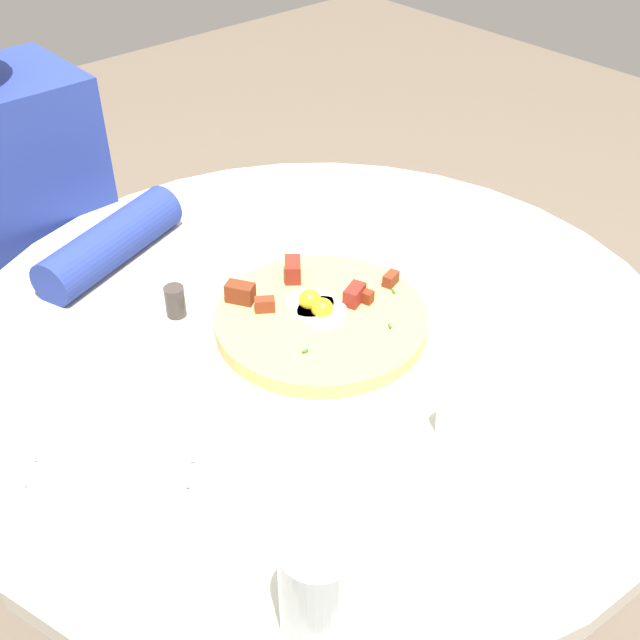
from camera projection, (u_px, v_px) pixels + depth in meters
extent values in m
plane|color=#6B5B4C|center=(318.00, 621.00, 1.50)|extent=(6.00, 6.00, 0.00)
cylinder|color=beige|center=(317.00, 339.00, 1.07)|extent=(1.00, 1.00, 0.03)
cylinder|color=#333338|center=(318.00, 507.00, 1.29)|extent=(0.12, 0.12, 0.68)
cylinder|color=#333338|center=(318.00, 618.00, 1.49)|extent=(0.45, 0.45, 0.02)
cube|color=#2D2D33|center=(47.00, 422.00, 1.60)|extent=(0.32, 0.28, 0.45)
cylinder|color=navy|center=(111.00, 243.00, 1.18)|extent=(0.27, 0.15, 0.07)
cylinder|color=silver|center=(323.00, 329.00, 1.05)|extent=(0.34, 0.34, 0.01)
cylinder|color=#DDB662|center=(323.00, 319.00, 1.04)|extent=(0.28, 0.28, 0.02)
cylinder|color=white|center=(307.00, 305.00, 1.04)|extent=(0.06, 0.06, 0.01)
sphere|color=yellow|center=(307.00, 302.00, 1.04)|extent=(0.03, 0.03, 0.03)
cylinder|color=white|center=(323.00, 312.00, 1.03)|extent=(0.07, 0.07, 0.01)
sphere|color=yellow|center=(323.00, 309.00, 1.03)|extent=(0.03, 0.03, 0.03)
cube|color=maroon|center=(265.00, 305.00, 1.03)|extent=(0.03, 0.03, 0.02)
cube|color=maroon|center=(354.00, 295.00, 1.05)|extent=(0.04, 0.03, 0.02)
cube|color=maroon|center=(293.00, 270.00, 1.09)|extent=(0.04, 0.04, 0.03)
cube|color=maroon|center=(391.00, 279.00, 1.08)|extent=(0.03, 0.02, 0.02)
cube|color=maroon|center=(240.00, 293.00, 1.05)|extent=(0.04, 0.04, 0.03)
cube|color=maroon|center=(364.00, 296.00, 1.05)|extent=(0.02, 0.03, 0.02)
cube|color=#387F2D|center=(393.00, 291.00, 1.07)|extent=(0.01, 0.01, 0.00)
cube|color=#387F2D|center=(320.00, 319.00, 1.02)|extent=(0.01, 0.01, 0.00)
cube|color=#387F2D|center=(305.00, 351.00, 0.97)|extent=(0.01, 0.00, 0.00)
cube|color=#387F2D|center=(291.00, 299.00, 1.06)|extent=(0.00, 0.01, 0.00)
cube|color=#387F2D|center=(318.00, 326.00, 1.01)|extent=(0.01, 0.01, 0.00)
cube|color=#387F2D|center=(390.00, 326.00, 1.01)|extent=(0.01, 0.01, 0.00)
cylinder|color=white|center=(337.00, 491.00, 0.84)|extent=(0.17, 0.17, 0.01)
cube|color=white|center=(112.00, 471.00, 0.86)|extent=(0.22, 0.22, 0.00)
cube|color=silver|center=(107.00, 481.00, 0.85)|extent=(0.14, 0.13, 0.00)
cube|color=silver|center=(115.00, 456.00, 0.87)|extent=(0.14, 0.13, 0.00)
cylinder|color=silver|center=(318.00, 590.00, 0.68)|extent=(0.07, 0.07, 0.12)
cylinder|color=white|center=(449.00, 416.00, 0.90)|extent=(0.03, 0.03, 0.05)
cylinder|color=#3F3833|center=(175.00, 301.00, 1.07)|extent=(0.03, 0.03, 0.05)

